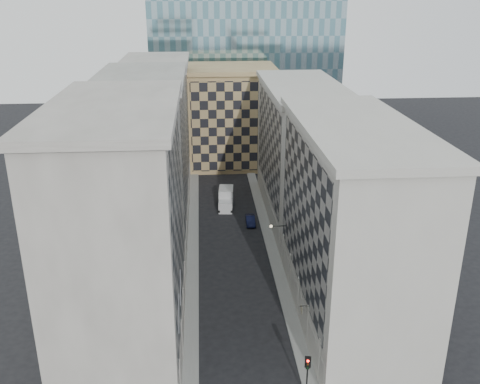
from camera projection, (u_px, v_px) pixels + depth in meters
name	position (u px, v px, depth m)	size (l,w,h in m)	color
sidewalk_west	(193.00, 252.00, 70.12)	(1.50, 100.00, 0.15)	gray
sidewalk_east	(272.00, 249.00, 70.84)	(1.50, 100.00, 0.15)	gray
bldg_left_a	(124.00, 235.00, 47.84)	(10.80, 22.80, 23.70)	gray
bldg_left_b	(146.00, 164.00, 68.50)	(10.80, 22.80, 22.70)	gray
bldg_left_c	(158.00, 126.00, 89.16)	(10.80, 22.80, 21.70)	gray
bldg_right_a	(349.00, 224.00, 53.58)	(10.80, 26.80, 20.70)	#ABA79D
bldg_right_b	(301.00, 152.00, 78.89)	(10.80, 28.80, 19.70)	#ABA79D
tan_block	(231.00, 116.00, 102.54)	(16.80, 14.80, 18.80)	#A07B54
church_tower	(217.00, 16.00, 109.25)	(7.20, 7.20, 51.50)	#2C2822
flagpoles_left	(180.00, 300.00, 44.89)	(0.10, 6.33, 2.33)	gray
bracket_lamp	(273.00, 226.00, 63.00)	(1.98, 0.36, 0.36)	black
traffic_light	(308.00, 369.00, 44.13)	(0.51, 0.48, 4.09)	black
box_truck	(226.00, 199.00, 84.19)	(2.65, 5.55, 2.95)	silver
dark_car	(250.00, 220.00, 78.30)	(1.30, 3.72, 1.23)	#0E1335
shop_sign	(302.00, 309.00, 50.97)	(0.77, 0.67, 0.75)	black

